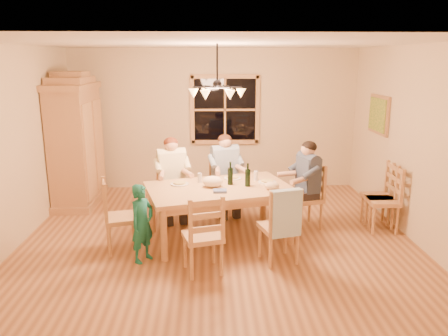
{
  "coord_description": "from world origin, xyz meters",
  "views": [
    {
      "loc": [
        -0.13,
        -5.96,
        2.5
      ],
      "look_at": [
        0.09,
        0.1,
        0.98
      ],
      "focal_mm": 35.0,
      "sensor_mm": 36.0,
      "label": 1
    }
  ],
  "objects_px": {
    "dining_table": "(219,194)",
    "chair_far_right": "(225,196)",
    "chandelier": "(217,91)",
    "chair_end_left": "(122,229)",
    "chair_end_right": "(305,208)",
    "adult_slate_man": "(307,174)",
    "chair_near_right": "(278,238)",
    "chair_near_left": "(203,248)",
    "wine_bottle_b": "(248,175)",
    "adult_woman": "(172,169)",
    "child": "(142,223)",
    "chair_spare_front": "(382,211)",
    "adult_plaid_man": "(225,165)",
    "chair_far_left": "(173,201)",
    "chair_spare_back": "(377,207)",
    "armoire": "(77,144)",
    "wine_bottle_a": "(230,173)"
  },
  "relations": [
    {
      "from": "chair_near_left",
      "to": "adult_slate_man",
      "type": "height_order",
      "value": "adult_slate_man"
    },
    {
      "from": "chair_end_right",
      "to": "chair_end_left",
      "type": "bearing_deg",
      "value": 90.0
    },
    {
      "from": "dining_table",
      "to": "chair_near_right",
      "type": "relative_size",
      "value": 2.24
    },
    {
      "from": "chandelier",
      "to": "child",
      "type": "xyz_separation_m",
      "value": [
        -0.96,
        -0.8,
        -1.57
      ]
    },
    {
      "from": "chair_end_right",
      "to": "adult_slate_man",
      "type": "relative_size",
      "value": 1.13
    },
    {
      "from": "chair_near_right",
      "to": "adult_slate_man",
      "type": "distance_m",
      "value": 1.39
    },
    {
      "from": "adult_woman",
      "to": "wine_bottle_b",
      "type": "height_order",
      "value": "adult_woman"
    },
    {
      "from": "chair_far_right",
      "to": "chair_end_right",
      "type": "bearing_deg",
      "value": 136.64
    },
    {
      "from": "chandelier",
      "to": "chair_spare_front",
      "type": "bearing_deg",
      "value": 2.38
    },
    {
      "from": "adult_slate_man",
      "to": "armoire",
      "type": "bearing_deg",
      "value": 54.9
    },
    {
      "from": "adult_slate_man",
      "to": "chair_end_left",
      "type": "bearing_deg",
      "value": 90.0
    },
    {
      "from": "chair_end_right",
      "to": "wine_bottle_a",
      "type": "relative_size",
      "value": 3.0
    },
    {
      "from": "armoire",
      "to": "chair_near_right",
      "type": "xyz_separation_m",
      "value": [
        3.17,
        -2.46,
        -0.75
      ]
    },
    {
      "from": "armoire",
      "to": "chair_end_left",
      "type": "bearing_deg",
      "value": -61.42
    },
    {
      "from": "dining_table",
      "to": "chair_far_right",
      "type": "xyz_separation_m",
      "value": [
        0.12,
        1.0,
        -0.36
      ]
    },
    {
      "from": "dining_table",
      "to": "chandelier",
      "type": "bearing_deg",
      "value": 102.03
    },
    {
      "from": "adult_woman",
      "to": "chair_spare_front",
      "type": "bearing_deg",
      "value": 154.36
    },
    {
      "from": "chair_near_left",
      "to": "chair_spare_back",
      "type": "bearing_deg",
      "value": 12.46
    },
    {
      "from": "dining_table",
      "to": "chair_spare_front",
      "type": "bearing_deg",
      "value": 4.78
    },
    {
      "from": "dining_table",
      "to": "chair_far_right",
      "type": "height_order",
      "value": "chair_far_right"
    },
    {
      "from": "adult_plaid_man",
      "to": "wine_bottle_b",
      "type": "xyz_separation_m",
      "value": [
        0.28,
        -0.98,
        0.08
      ]
    },
    {
      "from": "chair_near_right",
      "to": "adult_woman",
      "type": "relative_size",
      "value": 1.13
    },
    {
      "from": "adult_woman",
      "to": "child",
      "type": "distance_m",
      "value": 1.52
    },
    {
      "from": "chair_spare_back",
      "to": "chair_near_left",
      "type": "bearing_deg",
      "value": 118.22
    },
    {
      "from": "chandelier",
      "to": "chair_end_left",
      "type": "bearing_deg",
      "value": -160.15
    },
    {
      "from": "chandelier",
      "to": "chair_end_left",
      "type": "height_order",
      "value": "chandelier"
    },
    {
      "from": "adult_slate_man",
      "to": "chair_spare_front",
      "type": "bearing_deg",
      "value": -113.93
    },
    {
      "from": "chair_spare_back",
      "to": "dining_table",
      "type": "bearing_deg",
      "value": 99.19
    },
    {
      "from": "chair_far_left",
      "to": "adult_plaid_man",
      "type": "distance_m",
      "value": 1.03
    },
    {
      "from": "dining_table",
      "to": "chair_end_right",
      "type": "height_order",
      "value": "chair_end_right"
    },
    {
      "from": "wine_bottle_b",
      "to": "adult_plaid_man",
      "type": "bearing_deg",
      "value": 105.97
    },
    {
      "from": "dining_table",
      "to": "chair_near_left",
      "type": "bearing_deg",
      "value": -102.34
    },
    {
      "from": "chair_end_left",
      "to": "chandelier",
      "type": "bearing_deg",
      "value": 94.29
    },
    {
      "from": "chair_far_left",
      "to": "chair_end_left",
      "type": "xyz_separation_m",
      "value": [
        -0.59,
        -1.13,
        0.0
      ]
    },
    {
      "from": "armoire",
      "to": "adult_slate_man",
      "type": "xyz_separation_m",
      "value": [
        3.76,
        -1.33,
        -0.22
      ]
    },
    {
      "from": "adult_woman",
      "to": "adult_plaid_man",
      "type": "distance_m",
      "value": 0.87
    },
    {
      "from": "chair_near_right",
      "to": "chair_spare_front",
      "type": "height_order",
      "value": "same"
    },
    {
      "from": "chandelier",
      "to": "chair_far_right",
      "type": "distance_m",
      "value": 1.99
    },
    {
      "from": "chair_end_right",
      "to": "wine_bottle_b",
      "type": "xyz_separation_m",
      "value": [
        -0.92,
        -0.35,
        0.62
      ]
    },
    {
      "from": "chair_far_right",
      "to": "chair_near_left",
      "type": "bearing_deg",
      "value": 64.8
    },
    {
      "from": "adult_slate_man",
      "to": "adult_plaid_man",
      "type": "bearing_deg",
      "value": 46.64
    },
    {
      "from": "armoire",
      "to": "adult_woman",
      "type": "relative_size",
      "value": 2.63
    },
    {
      "from": "adult_plaid_man",
      "to": "wine_bottle_b",
      "type": "height_order",
      "value": "adult_plaid_man"
    },
    {
      "from": "adult_slate_man",
      "to": "child",
      "type": "xyz_separation_m",
      "value": [
        -2.3,
        -1.07,
        -0.34
      ]
    },
    {
      "from": "dining_table",
      "to": "child",
      "type": "relative_size",
      "value": 2.2
    },
    {
      "from": "adult_slate_man",
      "to": "chair_near_right",
      "type": "bearing_deg",
      "value": 136.74
    },
    {
      "from": "chair_near_left",
      "to": "adult_slate_man",
      "type": "bearing_deg",
      "value": 26.57
    },
    {
      "from": "chair_end_left",
      "to": "wine_bottle_a",
      "type": "relative_size",
      "value": 3.0
    },
    {
      "from": "adult_woman",
      "to": "child",
      "type": "relative_size",
      "value": 0.87
    },
    {
      "from": "chair_near_left",
      "to": "wine_bottle_b",
      "type": "bearing_deg",
      "value": 43.69
    }
  ]
}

